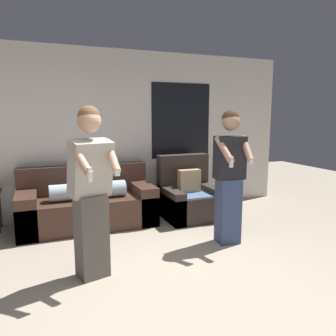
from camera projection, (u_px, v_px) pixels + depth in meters
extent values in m
plane|color=tan|center=(193.00, 304.00, 2.89)|extent=(14.00, 14.00, 0.00)
cube|color=silver|center=(115.00, 133.00, 5.41)|extent=(6.26, 0.06, 2.70)
cube|color=black|center=(181.00, 121.00, 5.78)|extent=(1.10, 0.01, 1.30)
cube|color=#472D23|center=(88.00, 211.00, 4.91)|extent=(1.96, 0.89, 0.45)
cube|color=#472D23|center=(84.00, 179.00, 5.14)|extent=(1.96, 0.22, 0.43)
cube|color=#472D23|center=(27.00, 213.00, 4.59)|extent=(0.28, 0.89, 0.59)
cube|color=#472D23|center=(142.00, 201.00, 5.20)|extent=(0.28, 0.89, 0.59)
cylinder|color=silver|center=(88.00, 191.00, 4.75)|extent=(1.08, 0.24, 0.24)
cube|color=#332823|center=(191.00, 205.00, 5.30)|extent=(0.87, 0.83, 0.41)
cube|color=#332823|center=(183.00, 172.00, 5.50)|extent=(0.87, 0.20, 0.59)
cube|color=#332823|center=(171.00, 205.00, 5.16)|extent=(0.18, 0.83, 0.51)
cube|color=#332823|center=(209.00, 200.00, 5.41)|extent=(0.18, 0.83, 0.51)
cube|color=slate|center=(192.00, 193.00, 5.22)|extent=(0.74, 0.66, 0.01)
cube|color=tan|center=(189.00, 181.00, 5.29)|extent=(0.36, 0.14, 0.36)
cylinder|color=#332319|center=(0.00, 209.00, 4.84)|extent=(0.04, 0.04, 0.55)
cube|color=#56514C|center=(92.00, 236.00, 3.34)|extent=(0.34, 0.31, 0.86)
cube|color=#ADA89E|center=(90.00, 168.00, 3.20)|extent=(0.46, 0.41, 0.58)
sphere|color=tan|center=(89.00, 121.00, 3.12)|extent=(0.23, 0.23, 0.23)
sphere|color=brown|center=(89.00, 117.00, 3.12)|extent=(0.22, 0.22, 0.22)
cylinder|color=tan|center=(80.00, 158.00, 2.97)|extent=(0.22, 0.36, 0.32)
cube|color=white|center=(90.00, 175.00, 2.89)|extent=(0.04, 0.04, 0.13)
cylinder|color=tan|center=(112.00, 156.00, 3.16)|extent=(0.11, 0.36, 0.32)
cube|color=white|center=(117.00, 172.00, 3.05)|extent=(0.05, 0.05, 0.08)
cube|color=#384770|center=(228.00, 211.00, 4.24)|extent=(0.30, 0.27, 0.85)
cube|color=black|center=(230.00, 158.00, 4.13)|extent=(0.39, 0.26, 0.54)
sphere|color=#A37A5B|center=(231.00, 122.00, 4.06)|extent=(0.22, 0.22, 0.22)
sphere|color=#3D2819|center=(230.00, 118.00, 4.06)|extent=(0.21, 0.21, 0.21)
cylinder|color=#A37A5B|center=(224.00, 150.00, 3.93)|extent=(0.10, 0.36, 0.32)
cube|color=white|center=(231.00, 162.00, 3.81)|extent=(0.04, 0.04, 0.13)
cylinder|color=#A37A5B|center=(247.00, 149.00, 4.01)|extent=(0.17, 0.36, 0.32)
cube|color=white|center=(251.00, 161.00, 3.88)|extent=(0.05, 0.04, 0.08)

